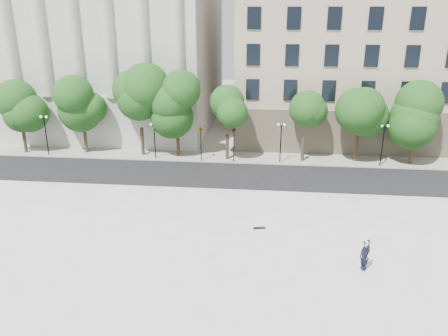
{
  "coord_description": "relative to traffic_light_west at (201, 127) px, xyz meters",
  "views": [
    {
      "loc": [
        5.7,
        -20.78,
        15.03
      ],
      "look_at": [
        2.57,
        10.0,
        3.84
      ],
      "focal_mm": 35.0,
      "sensor_mm": 36.0,
      "label": 1
    }
  ],
  "objects": [
    {
      "name": "ground",
      "position": [
        1.1,
        -22.3,
        -3.76
      ],
      "size": [
        160.0,
        160.0,
        0.0
      ],
      "primitive_type": "plane",
      "color": "#ABA9A1",
      "rests_on": "ground"
    },
    {
      "name": "plaza",
      "position": [
        1.1,
        -19.3,
        -3.53
      ],
      "size": [
        44.0,
        22.0,
        0.45
      ],
      "primitive_type": "cube",
      "color": "white",
      "rests_on": "ground"
    },
    {
      "name": "street",
      "position": [
        1.1,
        -4.3,
        -3.75
      ],
      "size": [
        60.0,
        8.0,
        0.02
      ],
      "primitive_type": "cube",
      "color": "black",
      "rests_on": "ground"
    },
    {
      "name": "far_sidewalk",
      "position": [
        1.1,
        1.7,
        -3.7
      ],
      "size": [
        60.0,
        4.0,
        0.12
      ],
      "primitive_type": "cube",
      "color": "#AEABA1",
      "rests_on": "ground"
    },
    {
      "name": "building_west",
      "position": [
        -15.9,
        16.27,
        9.13
      ],
      "size": [
        31.5,
        27.65,
        25.6
      ],
      "color": "silver",
      "rests_on": "ground"
    },
    {
      "name": "building_east",
      "position": [
        21.1,
        16.61,
        7.38
      ],
      "size": [
        36.0,
        26.15,
        23.0
      ],
      "color": "#BEAD91",
      "rests_on": "ground"
    },
    {
      "name": "traffic_light_west",
      "position": [
        0.0,
        0.0,
        0.0
      ],
      "size": [
        0.63,
        1.93,
        4.26
      ],
      "color": "black",
      "rests_on": "ground"
    },
    {
      "name": "traffic_light_east",
      "position": [
        3.43,
        0.0,
        0.02
      ],
      "size": [
        0.45,
        1.95,
        4.28
      ],
      "color": "black",
      "rests_on": "ground"
    },
    {
      "name": "person_lying",
      "position": [
        12.81,
        -19.91,
        -3.04
      ],
      "size": [
        1.57,
        2.05,
        0.53
      ],
      "primitive_type": "imported",
      "rotation": [
        -1.54,
        0.0,
        0.51
      ],
      "color": "black",
      "rests_on": "plaza"
    },
    {
      "name": "skateboard",
      "position": [
        6.5,
        -15.31,
        -3.27
      ],
      "size": [
        0.86,
        0.38,
        0.09
      ],
      "primitive_type": "cube",
      "rotation": [
        0.0,
        0.0,
        0.21
      ],
      "color": "black",
      "rests_on": "plaza"
    },
    {
      "name": "street_trees",
      "position": [
        2.05,
        1.36,
        1.62
      ],
      "size": [
        45.66,
        4.84,
        8.08
      ],
      "color": "#382619",
      "rests_on": "ground"
    },
    {
      "name": "lamp_posts",
      "position": [
        1.2,
        0.3,
        -0.79
      ],
      "size": [
        36.26,
        0.28,
        4.49
      ],
      "color": "black",
      "rests_on": "ground"
    }
  ]
}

